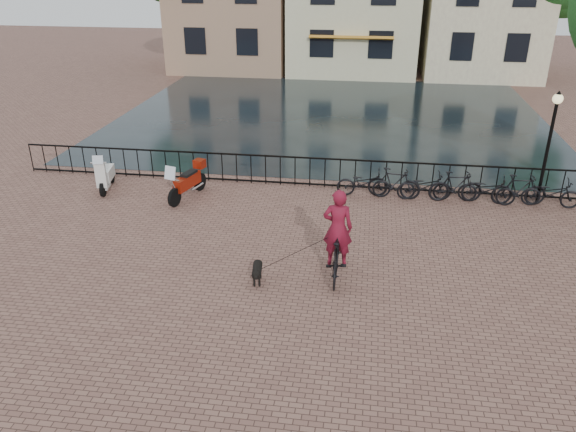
# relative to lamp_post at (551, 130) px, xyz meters

# --- Properties ---
(ground) EXTENTS (100.00, 100.00, 0.00)m
(ground) POSITION_rel_lamp_post_xyz_m (-7.20, -7.60, -2.38)
(ground) COLOR brown
(ground) RESTS_ON ground
(canal_water) EXTENTS (20.00, 20.00, 0.00)m
(canal_water) POSITION_rel_lamp_post_xyz_m (-7.20, 9.70, -2.38)
(canal_water) COLOR black
(canal_water) RESTS_ON ground
(railing) EXTENTS (20.00, 0.05, 1.02)m
(railing) POSITION_rel_lamp_post_xyz_m (-7.20, 0.40, -1.87)
(railing) COLOR black
(railing) RESTS_ON ground
(lamp_post) EXTENTS (0.30, 0.30, 3.45)m
(lamp_post) POSITION_rel_lamp_post_xyz_m (0.00, 0.00, 0.00)
(lamp_post) COLOR black
(lamp_post) RESTS_ON ground
(cyclist) EXTENTS (0.84, 1.95, 2.66)m
(cyclist) POSITION_rel_lamp_post_xyz_m (-5.92, -5.34, -1.37)
(cyclist) COLOR black
(cyclist) RESTS_ON ground
(dog) EXTENTS (0.37, 0.84, 0.55)m
(dog) POSITION_rel_lamp_post_xyz_m (-7.75, -5.84, -2.10)
(dog) COLOR black
(dog) RESTS_ON ground
(motorcycle) EXTENTS (0.96, 1.96, 1.36)m
(motorcycle) POSITION_rel_lamp_post_xyz_m (-10.94, -1.16, -1.70)
(motorcycle) COLOR maroon
(motorcycle) RESTS_ON ground
(scooter) EXTENTS (0.74, 1.59, 1.43)m
(scooter) POSITION_rel_lamp_post_xyz_m (-13.81, -0.83, -1.67)
(scooter) COLOR silver
(scooter) RESTS_ON ground
(parked_bike_0) EXTENTS (1.73, 0.63, 0.90)m
(parked_bike_0) POSITION_rel_lamp_post_xyz_m (-5.40, -0.20, -1.93)
(parked_bike_0) COLOR black
(parked_bike_0) RESTS_ON ground
(parked_bike_1) EXTENTS (1.71, 0.69, 1.00)m
(parked_bike_1) POSITION_rel_lamp_post_xyz_m (-4.45, -0.20, -1.88)
(parked_bike_1) COLOR black
(parked_bike_1) RESTS_ON ground
(parked_bike_2) EXTENTS (1.77, 0.77, 0.90)m
(parked_bike_2) POSITION_rel_lamp_post_xyz_m (-3.50, -0.20, -1.93)
(parked_bike_2) COLOR black
(parked_bike_2) RESTS_ON ground
(parked_bike_3) EXTENTS (1.71, 0.65, 1.00)m
(parked_bike_3) POSITION_rel_lamp_post_xyz_m (-2.55, -0.20, -1.88)
(parked_bike_3) COLOR black
(parked_bike_3) RESTS_ON ground
(parked_bike_4) EXTENTS (1.79, 0.85, 0.90)m
(parked_bike_4) POSITION_rel_lamp_post_xyz_m (-1.60, -0.20, -1.93)
(parked_bike_4) COLOR black
(parked_bike_4) RESTS_ON ground
(parked_bike_5) EXTENTS (1.70, 0.63, 1.00)m
(parked_bike_5) POSITION_rel_lamp_post_xyz_m (-0.65, -0.20, -1.88)
(parked_bike_5) COLOR black
(parked_bike_5) RESTS_ON ground
(parked_bike_6) EXTENTS (1.75, 0.71, 0.90)m
(parked_bike_6) POSITION_rel_lamp_post_xyz_m (0.30, -0.20, -1.93)
(parked_bike_6) COLOR black
(parked_bike_6) RESTS_ON ground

